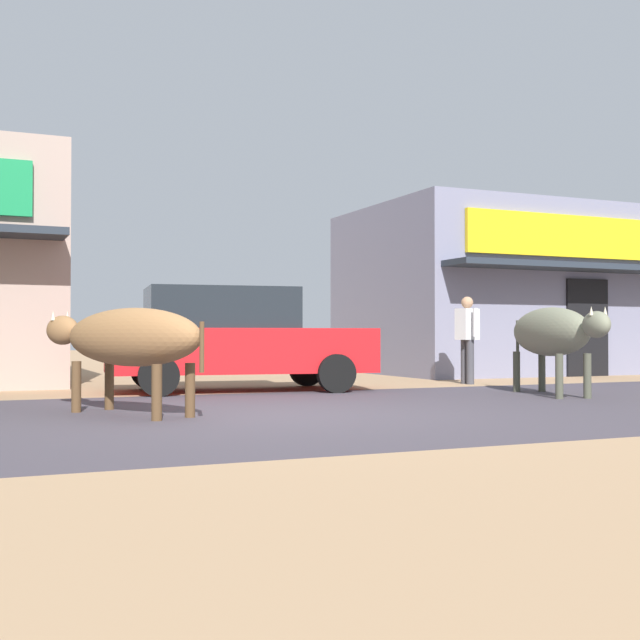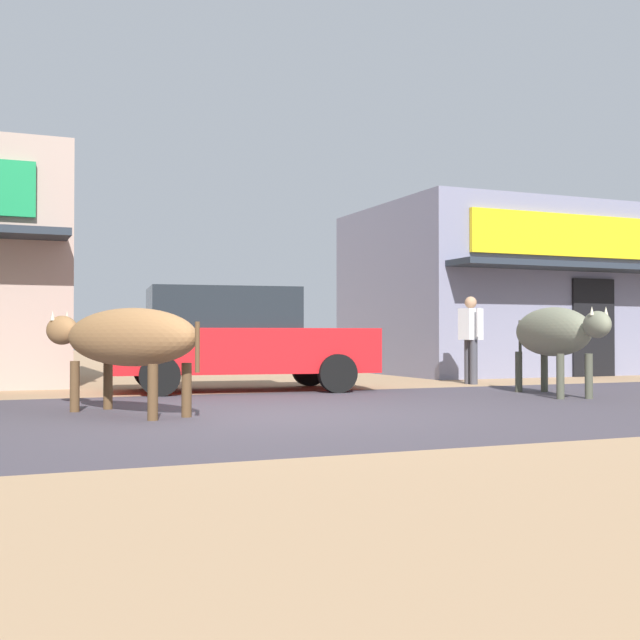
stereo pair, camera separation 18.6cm
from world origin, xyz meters
name	(u,v)px [view 2 (the right image)]	position (x,y,z in m)	size (l,w,h in m)	color
ground	(261,414)	(0.00, 0.00, 0.00)	(80.00, 80.00, 0.00)	tan
asphalt_road	(261,414)	(0.00, 0.00, 0.00)	(72.00, 6.44, 0.00)	#463F49
storefront_right_club	(512,292)	(8.95, 7.70, 1.93)	(7.05, 5.93, 3.85)	slate
parked_hatchback_car	(235,338)	(0.83, 3.81, 0.84)	(4.34, 2.32, 1.64)	red
cow_near_brown	(125,338)	(-1.42, 0.59, 0.86)	(1.66, 2.67, 1.20)	olive
cow_far_dark	(554,333)	(4.86, 1.00, 0.93)	(1.07, 2.74, 1.30)	gray
pedestrian_by_shop	(471,333)	(5.30, 3.88, 0.93)	(0.46, 0.61, 1.59)	#3F3F47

